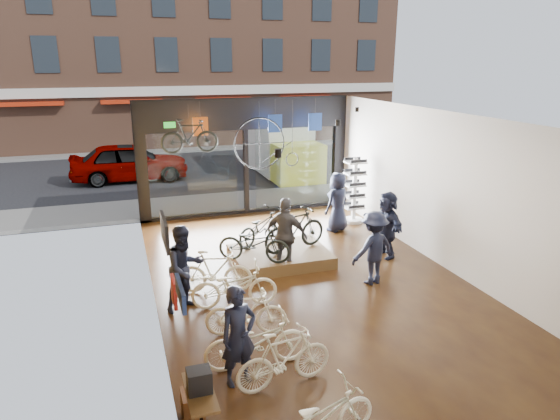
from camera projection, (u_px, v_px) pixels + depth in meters
name	position (u px, v px, depth m)	size (l,w,h in m)	color
ground_plane	(313.00, 286.00, 11.43)	(7.00, 12.00, 0.04)	black
ceiling	(316.00, 117.00, 10.32)	(7.00, 12.00, 0.04)	black
wall_left	(148.00, 221.00, 9.83)	(0.04, 12.00, 3.80)	brown
wall_right	(451.00, 193.00, 11.93)	(0.04, 12.00, 3.80)	beige
wall_back	(522.00, 354.00, 5.40)	(7.00, 0.04, 3.80)	beige
storefront	(246.00, 157.00, 16.33)	(7.00, 0.26, 3.80)	black
exit_sign	(170.00, 125.00, 15.18)	(0.35, 0.06, 0.18)	#198C26
street_road	(202.00, 163.00, 25.07)	(30.00, 18.00, 0.02)	black
sidewalk_near	(238.00, 201.00, 17.96)	(30.00, 2.40, 0.12)	slate
sidewalk_far	(190.00, 148.00, 28.69)	(30.00, 2.00, 0.12)	slate
opposite_building	(178.00, 23.00, 28.95)	(26.00, 5.00, 14.00)	brown
street_car	(130.00, 162.00, 21.05)	(1.93, 4.80, 1.64)	gray
box_truck	(284.00, 148.00, 21.97)	(2.05, 6.16, 2.43)	silver
floor_bike_0	(321.00, 417.00, 6.58)	(0.57, 1.65, 0.86)	white
floor_bike_1	(284.00, 359.00, 7.78)	(0.46, 1.62, 0.97)	white
floor_bike_2	(256.00, 341.00, 8.29)	(0.62, 1.76, 0.93)	white
floor_bike_3	(246.00, 313.00, 9.24)	(0.43, 1.53, 0.92)	white
floor_bike_4	(234.00, 286.00, 10.32)	(0.62, 1.78, 0.94)	white
floor_bike_5	(215.00, 272.00, 10.95)	(0.46, 1.65, 0.99)	white
display_platform	(280.00, 256.00, 12.70)	(2.40, 1.80, 0.30)	#49371C
display_bike_left	(254.00, 243.00, 11.87)	(0.61, 1.75, 0.92)	black
display_bike_mid	(295.00, 229.00, 12.58)	(0.52, 1.83, 1.10)	black
display_bike_right	(261.00, 227.00, 13.07)	(0.60, 1.73, 0.91)	black
customer_0	(239.00, 336.00, 7.76)	(0.61, 0.40, 1.66)	#161C33
customer_1	(185.00, 268.00, 10.11)	(0.88, 0.68, 1.80)	#161C33
customer_2	(286.00, 235.00, 11.94)	(1.08, 0.45, 1.85)	#3F3F44
customer_3	(373.00, 248.00, 11.31)	(1.11, 0.64, 1.71)	#161C33
customer_4	(338.00, 202.00, 14.84)	(0.87, 0.57, 1.79)	#161C33
customer_5	(386.00, 224.00, 12.90)	(1.62, 0.51, 1.74)	#161C33
sunglasses_rack	(354.00, 190.00, 15.58)	(0.61, 0.50, 2.07)	white
wall_merch	(180.00, 337.00, 6.86)	(0.40, 2.40, 2.60)	navy
penny_farthing	(270.00, 145.00, 15.01)	(1.97, 0.06, 1.58)	black
hung_bike	(189.00, 136.00, 13.79)	(0.45, 1.58, 0.95)	black
jersey_left	(201.00, 127.00, 14.81)	(0.45, 0.03, 0.55)	#CC5919
jersey_mid	(275.00, 123.00, 15.50)	(0.45, 0.03, 0.55)	#1E3F99
jersey_right	(315.00, 122.00, 15.90)	(0.45, 0.03, 0.55)	#1E3F99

